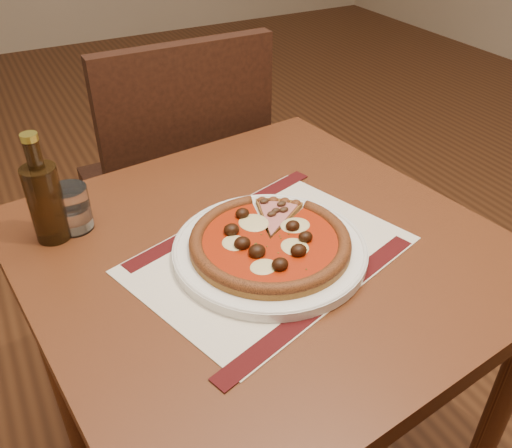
{
  "coord_description": "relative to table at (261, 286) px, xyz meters",
  "views": [
    {
      "loc": [
        -1.16,
        -1.69,
        1.34
      ],
      "look_at": [
        -0.78,
        -0.99,
        0.78
      ],
      "focal_mm": 38.0,
      "sensor_mm": 36.0,
      "label": 1
    }
  ],
  "objects": [
    {
      "name": "placemat",
      "position": [
        -0.0,
        -0.04,
        0.1
      ],
      "size": [
        0.53,
        0.45,
        0.0
      ],
      "primitive_type": "cube",
      "rotation": [
        0.0,
        0.0,
        0.3
      ],
      "color": "silver",
      "rests_on": "table"
    },
    {
      "name": "chair_far",
      "position": [
        0.07,
        0.62,
        -0.1
      ],
      "size": [
        0.46,
        0.46,
        0.97
      ],
      "rotation": [
        0.0,
        0.0,
        3.15
      ],
      "color": "black",
      "rests_on": "ground"
    },
    {
      "name": "bottle",
      "position": [
        -0.32,
        0.2,
        0.18
      ],
      "size": [
        0.06,
        0.06,
        0.21
      ],
      "color": "#37220D",
      "rests_on": "table"
    },
    {
      "name": "pizza",
      "position": [
        -0.0,
        -0.04,
        0.13
      ],
      "size": [
        0.28,
        0.28,
        0.04
      ],
      "color": "olive",
      "rests_on": "plate"
    },
    {
      "name": "ham_slice",
      "position": [
        0.06,
        0.03,
        0.13
      ],
      "size": [
        0.11,
        0.12,
        0.02
      ],
      "rotation": [
        0.0,
        0.0,
        0.92
      ],
      "color": "olive",
      "rests_on": "plate"
    },
    {
      "name": "water_glass",
      "position": [
        -0.28,
        0.21,
        0.14
      ],
      "size": [
        0.09,
        0.09,
        0.08
      ],
      "primitive_type": "cylinder",
      "rotation": [
        0.0,
        0.0,
        0.34
      ],
      "color": "white",
      "rests_on": "table"
    },
    {
      "name": "table",
      "position": [
        0.0,
        0.0,
        0.0
      ],
      "size": [
        0.89,
        0.89,
        0.75
      ],
      "rotation": [
        0.0,
        0.0,
        0.12
      ],
      "color": "brown",
      "rests_on": "ground"
    },
    {
      "name": "plate",
      "position": [
        -0.0,
        -0.04,
        0.11
      ],
      "size": [
        0.34,
        0.34,
        0.02
      ],
      "primitive_type": "cylinder",
      "color": "white",
      "rests_on": "placemat"
    }
  ]
}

